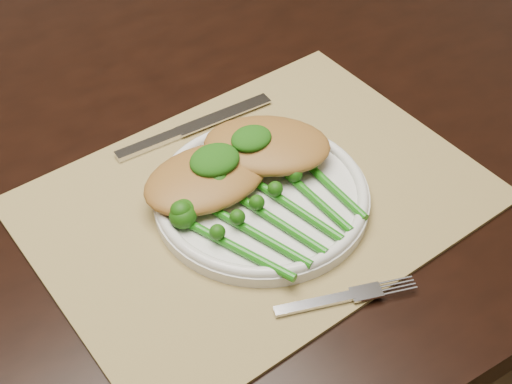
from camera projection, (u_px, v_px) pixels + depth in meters
dining_table at (148, 328)px, 1.12m from camera, size 1.65×0.99×0.75m
placemat at (257, 200)px, 0.80m from camera, size 0.50×0.37×0.00m
dinner_plate at (261, 195)px, 0.78m from camera, size 0.24×0.24×0.02m
knife at (180, 132)px, 0.87m from camera, size 0.21×0.03×0.01m
fork at (355, 295)px, 0.70m from camera, size 0.14×0.06×0.00m
chicken_fillet_left at (206, 178)px, 0.78m from camera, size 0.15×0.11×0.03m
chicken_fillet_right at (267, 145)px, 0.80m from camera, size 0.17×0.17×0.03m
pesto_dollop_left at (215, 160)px, 0.77m from camera, size 0.06×0.05×0.02m
pesto_dollop_right at (251, 138)px, 0.79m from camera, size 0.05×0.04×0.02m
broccolini_bundle at (281, 212)px, 0.75m from camera, size 0.19×0.21×0.04m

